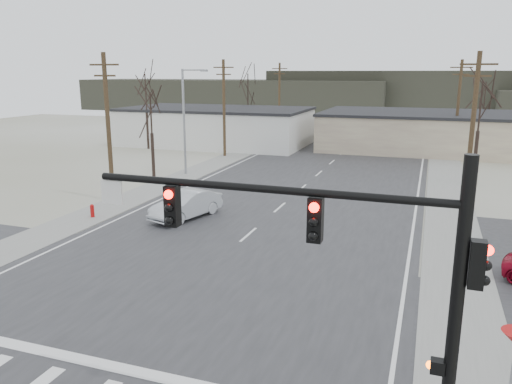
{
  "coord_description": "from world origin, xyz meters",
  "views": [
    {
      "loc": [
        9.02,
        -16.45,
        8.73
      ],
      "look_at": [
        0.6,
        7.56,
        2.6
      ],
      "focal_mm": 35.0,
      "sensor_mm": 36.0,
      "label": 1
    }
  ],
  "objects_px": {
    "car_far_b": "(338,124)",
    "traffic_signal_mast": "(364,266)",
    "sedan_crossing": "(186,205)",
    "car_far_a": "(339,140)",
    "fire_hydrant": "(92,211)"
  },
  "relations": [
    {
      "from": "sedan_crossing",
      "to": "car_far_b",
      "type": "xyz_separation_m",
      "value": [
        -0.04,
        51.44,
        -0.05
      ]
    },
    {
      "from": "sedan_crossing",
      "to": "car_far_b",
      "type": "relative_size",
      "value": 1.1
    },
    {
      "from": "fire_hydrant",
      "to": "sedan_crossing",
      "type": "distance_m",
      "value": 5.81
    },
    {
      "from": "traffic_signal_mast",
      "to": "sedan_crossing",
      "type": "bearing_deg",
      "value": 128.15
    },
    {
      "from": "traffic_signal_mast",
      "to": "sedan_crossing",
      "type": "relative_size",
      "value": 1.8
    },
    {
      "from": "fire_hydrant",
      "to": "car_far_b",
      "type": "height_order",
      "value": "car_far_b"
    },
    {
      "from": "car_far_b",
      "to": "traffic_signal_mast",
      "type": "bearing_deg",
      "value": -103.02
    },
    {
      "from": "sedan_crossing",
      "to": "car_far_a",
      "type": "relative_size",
      "value": 0.85
    },
    {
      "from": "sedan_crossing",
      "to": "car_far_a",
      "type": "bearing_deg",
      "value": 99.57
    },
    {
      "from": "traffic_signal_mast",
      "to": "car_far_a",
      "type": "distance_m",
      "value": 49.97
    },
    {
      "from": "sedan_crossing",
      "to": "car_far_b",
      "type": "bearing_deg",
      "value": 105.72
    },
    {
      "from": "fire_hydrant",
      "to": "car_far_a",
      "type": "height_order",
      "value": "car_far_a"
    },
    {
      "from": "sedan_crossing",
      "to": "fire_hydrant",
      "type": "bearing_deg",
      "value": -145.82
    },
    {
      "from": "fire_hydrant",
      "to": "car_far_a",
      "type": "bearing_deg",
      "value": 75.48
    },
    {
      "from": "fire_hydrant",
      "to": "car_far_a",
      "type": "distance_m",
      "value": 35.94
    }
  ]
}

